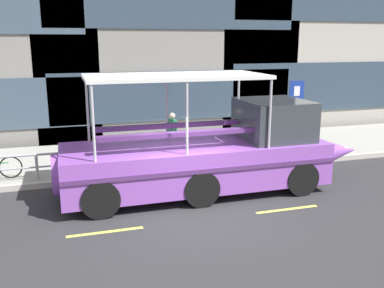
% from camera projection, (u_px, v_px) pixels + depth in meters
% --- Properties ---
extents(ground_plane, '(120.00, 120.00, 0.00)m').
position_uv_depth(ground_plane, '(195.00, 211.00, 11.28)').
color(ground_plane, '#2B2B2D').
extents(sidewalk, '(32.00, 4.80, 0.18)m').
position_uv_depth(sidewalk, '(152.00, 155.00, 16.47)').
color(sidewalk, '#99968E').
rests_on(sidewalk, ground_plane).
extents(curb_edge, '(32.00, 0.18, 0.18)m').
position_uv_depth(curb_edge, '(167.00, 174.00, 14.15)').
color(curb_edge, '#B2ADA3').
rests_on(curb_edge, ground_plane).
extents(lane_centreline, '(25.80, 0.12, 0.01)m').
position_uv_depth(lane_centreline, '(202.00, 220.00, 10.71)').
color(lane_centreline, '#DBD64C').
rests_on(lane_centreline, ground_plane).
extents(curb_guardrail, '(11.58, 0.09, 0.83)m').
position_uv_depth(curb_guardrail, '(157.00, 153.00, 14.25)').
color(curb_guardrail, '#9EA0A8').
rests_on(curb_guardrail, sidewalk).
extents(parking_sign, '(0.60, 0.12, 2.77)m').
position_uv_depth(parking_sign, '(295.00, 105.00, 16.00)').
color(parking_sign, '#4C4F54').
rests_on(parking_sign, sidewalk).
extents(duck_tour_boat, '(9.58, 2.61, 3.49)m').
position_uv_depth(duck_tour_boat, '(214.00, 154.00, 12.63)').
color(duck_tour_boat, purple).
rests_on(duck_tour_boat, ground_plane).
extents(pedestrian_near_bow, '(0.46, 0.22, 1.60)m').
position_uv_depth(pedestrian_near_bow, '(266.00, 128.00, 16.25)').
color(pedestrian_near_bow, '#47423D').
rests_on(pedestrian_near_bow, sidewalk).
extents(pedestrian_mid_left, '(0.31, 0.41, 1.64)m').
position_uv_depth(pedestrian_mid_left, '(172.00, 130.00, 15.78)').
color(pedestrian_mid_left, '#1E2338').
rests_on(pedestrian_mid_left, sidewalk).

